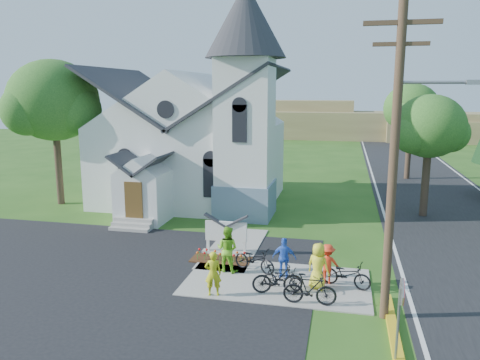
% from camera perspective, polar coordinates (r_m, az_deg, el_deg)
% --- Properties ---
extents(ground, '(120.00, 120.00, 0.00)m').
position_cam_1_polar(ground, '(18.25, -0.49, -12.58)').
color(ground, '#285117').
rests_on(ground, ground).
extents(parking_lot, '(20.00, 16.00, 0.02)m').
position_cam_1_polar(parking_lot, '(19.34, -23.10, -12.08)').
color(parking_lot, black).
rests_on(parking_lot, ground).
extents(road, '(8.00, 90.00, 0.02)m').
position_cam_1_polar(road, '(32.72, 23.21, -2.79)').
color(road, black).
rests_on(road, ground).
extents(sidewalk, '(7.00, 4.00, 0.05)m').
position_cam_1_polar(sidewalk, '(18.44, 4.52, -12.28)').
color(sidewalk, gray).
rests_on(sidewalk, ground).
extents(church, '(12.35, 12.00, 13.00)m').
position_cam_1_polar(church, '(30.30, -5.29, 7.06)').
color(church, white).
rests_on(church, ground).
extents(church_sign, '(2.20, 0.40, 1.70)m').
position_cam_1_polar(church_sign, '(21.08, -1.71, -6.33)').
color(church_sign, gray).
rests_on(church_sign, ground).
extents(flower_bed, '(2.60, 1.10, 0.07)m').
position_cam_1_polar(flower_bed, '(20.58, -2.32, -9.69)').
color(flower_bed, '#3A1F0F').
rests_on(flower_bed, ground).
extents(utility_pole, '(3.45, 0.28, 10.00)m').
position_cam_1_polar(utility_pole, '(14.99, 18.51, 3.15)').
color(utility_pole, '#432E21').
rests_on(utility_pole, ground).
extents(stop_sign, '(0.11, 0.76, 2.48)m').
position_cam_1_polar(stop_sign, '(13.39, 19.01, -13.98)').
color(stop_sign, gray).
rests_on(stop_sign, ground).
extents(tree_lot_corner, '(5.60, 5.60, 9.15)m').
position_cam_1_polar(tree_lot_corner, '(31.76, -21.76, 8.97)').
color(tree_lot_corner, '#37281E').
rests_on(tree_lot_corner, ground).
extents(tree_road_near, '(4.00, 4.00, 7.05)m').
position_cam_1_polar(tree_road_near, '(28.75, 22.11, 6.02)').
color(tree_road_near, '#37281E').
rests_on(tree_road_near, ground).
extents(tree_road_mid, '(4.40, 4.40, 7.80)m').
position_cam_1_polar(tree_road_mid, '(40.65, 20.17, 8.19)').
color(tree_road_mid, '#37281E').
rests_on(tree_road_mid, ground).
extents(distant_hills, '(61.00, 10.00, 5.60)m').
position_cam_1_polar(distant_hills, '(72.80, 12.32, 6.70)').
color(distant_hills, olive).
rests_on(distant_hills, ground).
extents(cyclist_0, '(0.68, 0.54, 1.63)m').
position_cam_1_polar(cyclist_0, '(16.97, -3.30, -11.30)').
color(cyclist_0, '#C1C517').
rests_on(cyclist_0, sidewalk).
extents(bike_0, '(2.01, 1.37, 1.00)m').
position_cam_1_polar(bike_0, '(19.13, 1.79, -9.67)').
color(bike_0, black).
rests_on(bike_0, sidewalk).
extents(cyclist_1, '(1.03, 0.88, 1.87)m').
position_cam_1_polar(cyclist_1, '(19.02, -1.57, -8.40)').
color(cyclist_1, '#72C224').
rests_on(cyclist_1, sidewalk).
extents(bike_1, '(1.90, 0.91, 1.10)m').
position_cam_1_polar(bike_1, '(17.24, 4.59, -11.91)').
color(bike_1, black).
rests_on(bike_1, sidewalk).
extents(cyclist_2, '(0.94, 0.41, 1.60)m').
position_cam_1_polar(cyclist_2, '(18.54, 5.42, -9.42)').
color(cyclist_2, blue).
rests_on(cyclist_2, sidewalk).
extents(bike_2, '(1.59, 0.83, 0.79)m').
position_cam_1_polar(bike_2, '(17.71, 5.26, -11.82)').
color(bike_2, black).
rests_on(bike_2, sidewalk).
extents(cyclist_3, '(1.05, 0.68, 1.54)m').
position_cam_1_polar(cyclist_3, '(18.25, 10.60, -10.01)').
color(cyclist_3, '#F73A1B').
rests_on(cyclist_3, sidewalk).
extents(bike_3, '(1.84, 0.57, 1.10)m').
position_cam_1_polar(bike_3, '(16.54, 8.50, -13.04)').
color(bike_3, black).
rests_on(bike_3, sidewalk).
extents(cyclist_4, '(1.01, 0.86, 1.75)m').
position_cam_1_polar(cyclist_4, '(17.67, 9.50, -10.32)').
color(cyclist_4, yellow).
rests_on(cyclist_4, sidewalk).
extents(bike_4, '(1.99, 1.18, 0.99)m').
position_cam_1_polar(bike_4, '(18.15, 12.80, -11.15)').
color(bike_4, black).
rests_on(bike_4, sidewalk).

